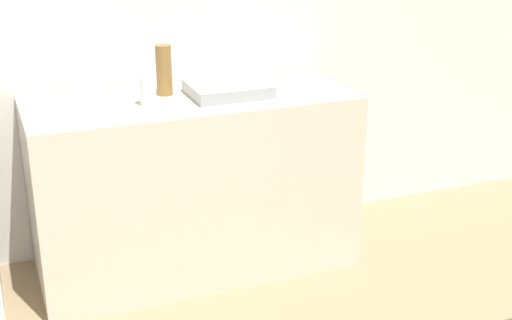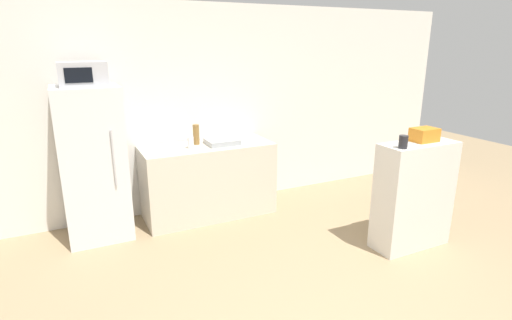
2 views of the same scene
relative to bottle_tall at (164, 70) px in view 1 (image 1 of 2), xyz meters
The scene contains 5 objects.
wall_back 0.41m from the bottle_tall, 70.12° to the left, with size 8.00×0.06×2.60m, color white.
counter 0.60m from the bottle_tall, 37.55° to the right, with size 1.60×0.67×0.91m, color beige.
sink_basin 0.33m from the bottle_tall, 22.72° to the right, with size 0.38×0.32×0.06m, color #9EA3A8.
bottle_tall is the anchor object (origin of this frame).
bottle_short 0.20m from the bottle_tall, 127.49° to the right, with size 0.07×0.07×0.14m, color silver.
Camera 1 is at (-0.95, -0.35, 1.85)m, focal length 50.00 mm.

